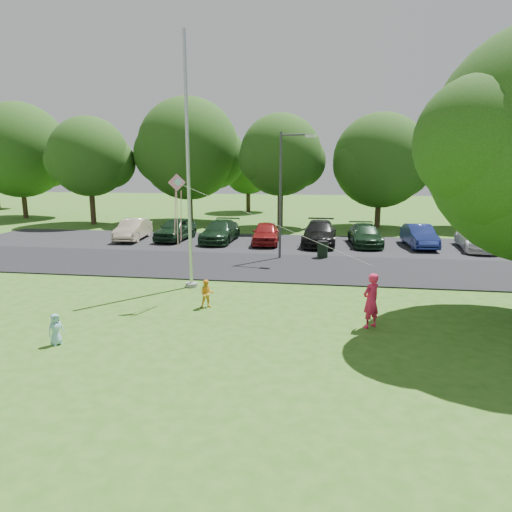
# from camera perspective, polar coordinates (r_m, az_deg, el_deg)

# --- Properties ---
(ground) EXTENTS (120.00, 120.00, 0.00)m
(ground) POSITION_cam_1_polar(r_m,az_deg,el_deg) (13.86, 0.08, -9.92)
(ground) COLOR #2F5F19
(ground) RESTS_ON ground
(park_road) EXTENTS (60.00, 6.00, 0.06)m
(park_road) POSITION_cam_1_polar(r_m,az_deg,el_deg) (22.41, 3.51, -1.42)
(park_road) COLOR black
(park_road) RESTS_ON ground
(parking_strip) EXTENTS (42.00, 7.00, 0.06)m
(parking_strip) POSITION_cam_1_polar(r_m,az_deg,el_deg) (28.76, 4.69, 1.49)
(parking_strip) COLOR black
(parking_strip) RESTS_ON ground
(flagpole) EXTENTS (0.50, 0.50, 10.00)m
(flagpole) POSITION_cam_1_polar(r_m,az_deg,el_deg) (18.58, -8.42, 8.67)
(flagpole) COLOR #B7BABF
(flagpole) RESTS_ON ground
(street_lamp) EXTENTS (1.85, 0.53, 6.61)m
(street_lamp) POSITION_cam_1_polar(r_m,az_deg,el_deg) (23.92, 3.68, 8.95)
(street_lamp) COLOR #3F3F44
(street_lamp) RESTS_ON ground
(trash_can) EXTENTS (0.60, 0.60, 0.95)m
(trash_can) POSITION_cam_1_polar(r_m,az_deg,el_deg) (24.71, 8.33, 0.78)
(trash_can) COLOR black
(trash_can) RESTS_ON ground
(tree_row) EXTENTS (64.35, 11.94, 10.88)m
(tree_row) POSITION_cam_1_polar(r_m,az_deg,el_deg) (36.98, 8.34, 12.52)
(tree_row) COLOR #332316
(tree_row) RESTS_ON ground
(horizon_trees) EXTENTS (77.46, 7.20, 7.02)m
(horizon_trees) POSITION_cam_1_polar(r_m,az_deg,el_deg) (46.68, 11.47, 10.49)
(horizon_trees) COLOR #332316
(horizon_trees) RESTS_ON ground
(parked_cars) EXTENTS (23.31, 5.10, 1.44)m
(parked_cars) POSITION_cam_1_polar(r_m,az_deg,el_deg) (28.62, 5.01, 2.88)
(parked_cars) COLOR #C6B793
(parked_cars) RESTS_ON ground
(woman) EXTENTS (0.75, 0.74, 1.75)m
(woman) POSITION_cam_1_polar(r_m,az_deg,el_deg) (14.68, 14.17, -5.43)
(woman) COLOR #E51E4D
(woman) RESTS_ON ground
(child_yellow) EXTENTS (0.58, 0.49, 1.02)m
(child_yellow) POSITION_cam_1_polar(r_m,az_deg,el_deg) (16.32, -6.17, -4.72)
(child_yellow) COLOR #FFAC28
(child_yellow) RESTS_ON ground
(child_blue) EXTENTS (0.48, 0.53, 0.91)m
(child_blue) POSITION_cam_1_polar(r_m,az_deg,el_deg) (14.25, -23.75, -8.39)
(child_blue) COLOR #88BED0
(child_blue) RESTS_ON ground
(kite) EXTENTS (6.97, 1.84, 2.72)m
(kite) POSITION_cam_1_polar(r_m,az_deg,el_deg) (16.34, -9.31, 7.37)
(kite) COLOR pink
(kite) RESTS_ON ground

